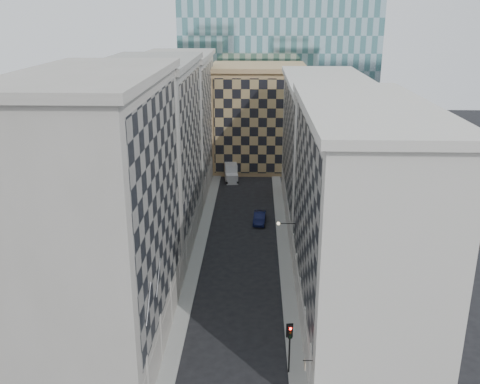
# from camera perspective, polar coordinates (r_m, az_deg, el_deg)

# --- Properties ---
(sidewalk_west) EXTENTS (1.50, 100.00, 0.15)m
(sidewalk_west) POSITION_cam_1_polar(r_m,az_deg,el_deg) (66.11, -4.45, -6.22)
(sidewalk_west) COLOR #999994
(sidewalk_west) RESTS_ON ground
(sidewalk_east) EXTENTS (1.50, 100.00, 0.15)m
(sidewalk_east) POSITION_cam_1_polar(r_m,az_deg,el_deg) (65.83, 4.73, -6.34)
(sidewalk_east) COLOR #999994
(sidewalk_east) RESTS_ON ground
(bldg_left_a) EXTENTS (10.80, 22.80, 23.70)m
(bldg_left_a) POSITION_cam_1_polar(r_m,az_deg,el_deg) (45.41, -14.48, -2.66)
(bldg_left_a) COLOR #A19C91
(bldg_left_a) RESTS_ON ground
(bldg_left_b) EXTENTS (10.80, 22.80, 22.70)m
(bldg_left_b) POSITION_cam_1_polar(r_m,az_deg,el_deg) (65.92, -9.31, 3.92)
(bldg_left_b) COLOR #98958D
(bldg_left_b) RESTS_ON ground
(bldg_left_c) EXTENTS (10.80, 22.80, 21.70)m
(bldg_left_c) POSITION_cam_1_polar(r_m,az_deg,el_deg) (87.16, -6.60, 7.34)
(bldg_left_c) COLOR #A19C91
(bldg_left_c) RESTS_ON ground
(bldg_right_a) EXTENTS (10.80, 26.80, 20.70)m
(bldg_right_a) POSITION_cam_1_polar(r_m,az_deg,el_deg) (48.75, 12.50, -2.90)
(bldg_right_a) COLOR beige
(bldg_right_a) RESTS_ON ground
(bldg_right_b) EXTENTS (10.80, 28.80, 19.70)m
(bldg_right_b) POSITION_cam_1_polar(r_m,az_deg,el_deg) (74.34, 8.86, 4.47)
(bldg_right_b) COLOR beige
(bldg_right_b) RESTS_ON ground
(tan_block) EXTENTS (16.80, 14.80, 18.80)m
(tan_block) POSITION_cam_1_polar(r_m,az_deg,el_deg) (99.16, 1.96, 8.02)
(tan_block) COLOR tan
(tan_block) RESTS_ON ground
(church_tower) EXTENTS (7.20, 7.20, 51.50)m
(church_tower) POSITION_cam_1_polar(r_m,az_deg,el_deg) (111.53, 0.98, 18.28)
(church_tower) COLOR #2E2A24
(church_tower) RESTS_ON ground
(flagpoles_left) EXTENTS (0.10, 6.33, 2.33)m
(flagpoles_left) POSITION_cam_1_polar(r_m,az_deg,el_deg) (41.47, -9.20, -10.27)
(flagpoles_left) COLOR gray
(flagpoles_left) RESTS_ON ground
(bracket_lamp) EXTENTS (1.98, 0.36, 0.36)m
(bracket_lamp) POSITION_cam_1_polar(r_m,az_deg,el_deg) (57.84, 4.30, -3.37)
(bracket_lamp) COLOR black
(bracket_lamp) RESTS_ON ground
(traffic_light) EXTENTS (0.55, 0.50, 4.41)m
(traffic_light) POSITION_cam_1_polar(r_m,az_deg,el_deg) (44.12, 5.33, -15.28)
(traffic_light) COLOR black
(traffic_light) RESTS_ON sidewalk_east
(box_truck) EXTENTS (2.65, 5.27, 2.78)m
(box_truck) POSITION_cam_1_polar(r_m,az_deg,el_deg) (92.52, -0.95, 1.99)
(box_truck) COLOR silver
(box_truck) RESTS_ON ground
(dark_car) EXTENTS (1.90, 4.67, 1.51)m
(dark_car) POSITION_cam_1_polar(r_m,az_deg,el_deg) (74.11, 2.11, -2.76)
(dark_car) COLOR #0F1437
(dark_car) RESTS_ON ground
(shop_sign) EXTENTS (0.72, 0.63, 0.70)m
(shop_sign) POSITION_cam_1_polar(r_m,az_deg,el_deg) (40.67, 6.97, -17.78)
(shop_sign) COLOR black
(shop_sign) RESTS_ON ground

